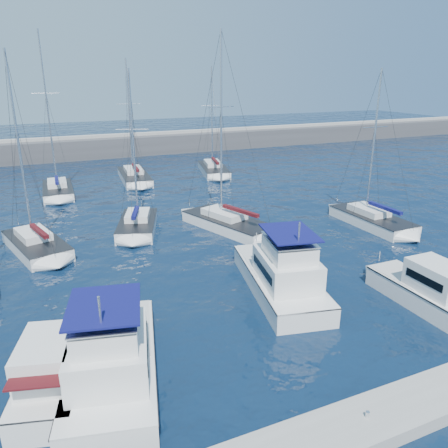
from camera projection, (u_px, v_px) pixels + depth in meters
name	position (u px, v px, depth m)	size (l,w,h in m)	color
ground	(238.00, 299.00, 25.80)	(220.00, 220.00, 0.00)	black
breakwater	(99.00, 150.00, 70.42)	(160.00, 6.00, 4.45)	#424244
dock	(366.00, 424.00, 16.18)	(40.00, 2.20, 0.60)	gray
dock_cleat_centre	(368.00, 414.00, 16.05)	(0.16, 0.16, 0.25)	silver
motor_yacht_port_outer	(54.00, 372.00, 18.01)	(4.09, 6.92, 3.20)	silver
motor_yacht_port_inner	(112.00, 361.00, 18.38)	(5.59, 9.49, 4.69)	silver
motor_yacht_stbd_inner	(282.00, 276.00, 26.08)	(5.40, 10.02, 4.69)	silver
motor_yacht_stbd_outer	(427.00, 291.00, 24.77)	(2.56, 6.67, 3.20)	silver
sailboat_mid_b	(36.00, 244.00, 32.63)	(4.91, 7.90, 14.60)	silver
sailboat_mid_c	(138.00, 225.00, 36.96)	(4.99, 7.37, 13.39)	silver
sailboat_mid_d	(228.00, 223.00, 37.38)	(5.88, 9.38, 16.24)	silver
sailboat_mid_e	(372.00, 220.00, 38.29)	(3.20, 8.10, 13.42)	silver
sailboat_back_a	(58.00, 190.00, 47.95)	(3.39, 7.74, 17.27)	silver
sailboat_back_b	(134.00, 177.00, 54.41)	(3.92, 9.52, 14.77)	silver
sailboat_back_c	(213.00, 169.00, 58.55)	(4.97, 9.34, 13.98)	silver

